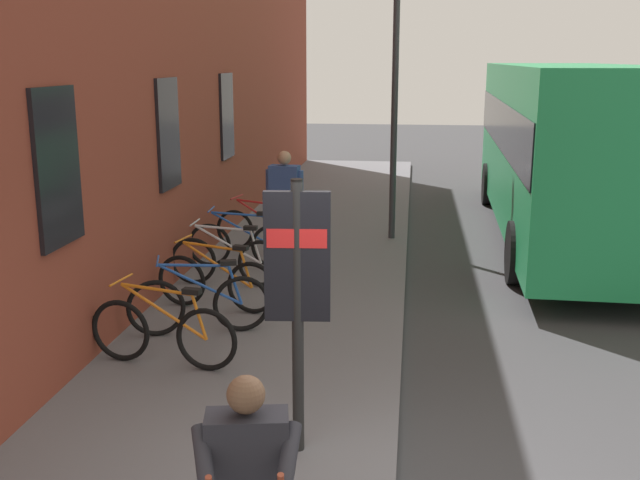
{
  "coord_description": "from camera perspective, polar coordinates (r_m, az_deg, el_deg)",
  "views": [
    {
      "loc": [
        -5.12,
        -0.06,
        3.46
      ],
      "look_at": [
        3.56,
        1.01,
        1.35
      ],
      "focal_mm": 42.22,
      "sensor_mm": 36.0,
      "label": 1
    }
  ],
  "objects": [
    {
      "name": "ground",
      "position": [
        11.68,
        11.37,
        -3.93
      ],
      "size": [
        60.0,
        60.0,
        0.0
      ],
      "primitive_type": "plane",
      "color": "#38383A"
    },
    {
      "name": "bicycle_by_door",
      "position": [
        11.4,
        -7.03,
        -1.53
      ],
      "size": [
        0.48,
        1.77,
        0.97
      ],
      "color": "black",
      "rests_on": "sidewalk_pavement"
    },
    {
      "name": "bicycle_mid_rack",
      "position": [
        9.46,
        -9.1,
        -4.78
      ],
      "size": [
        0.65,
        1.71,
        0.97
      ],
      "color": "black",
      "rests_on": "sidewalk_pavement"
    },
    {
      "name": "bicycle_under_window",
      "position": [
        12.38,
        -5.97,
        -0.29
      ],
      "size": [
        0.48,
        1.77,
        0.97
      ],
      "color": "black",
      "rests_on": "sidewalk_pavement"
    },
    {
      "name": "pedestrian_crossing_street",
      "position": [
        13.14,
        -2.7,
        3.73
      ],
      "size": [
        0.31,
        0.67,
        1.8
      ],
      "color": "#B2A599",
      "rests_on": "sidewalk_pavement"
    },
    {
      "name": "transit_info_sign",
      "position": [
        6.25,
        -1.73,
        -2.62
      ],
      "size": [
        0.13,
        0.55,
        2.4
      ],
      "color": "black",
      "rests_on": "sidewalk_pavement"
    },
    {
      "name": "city_bus",
      "position": [
        15.39,
        18.18,
        7.16
      ],
      "size": [
        10.57,
        2.87,
        3.35
      ],
      "color": "#1E8C4C",
      "rests_on": "ground"
    },
    {
      "name": "tourist_with_hotdogs",
      "position": [
        4.5,
        -5.49,
        -17.65
      ],
      "size": [
        0.62,
        0.62,
        1.64
      ],
      "color": "brown",
      "rests_on": "sidewalk_pavement"
    },
    {
      "name": "bicycle_far_end",
      "position": [
        10.32,
        -7.82,
        -3.18
      ],
      "size": [
        0.53,
        1.75,
        0.97
      ],
      "color": "black",
      "rests_on": "sidewalk_pavement"
    },
    {
      "name": "sidewalk_pavement",
      "position": [
        13.67,
        -0.77,
        -0.83
      ],
      "size": [
        24.0,
        3.5,
        0.12
      ],
      "primitive_type": "cube",
      "color": "slate",
      "rests_on": "ground"
    },
    {
      "name": "bicycle_nearest_sign",
      "position": [
        13.32,
        -4.39,
        0.74
      ],
      "size": [
        0.55,
        1.74,
        0.97
      ],
      "color": "black",
      "rests_on": "sidewalk_pavement"
    },
    {
      "name": "street_lamp",
      "position": [
        14.08,
        5.73,
        12.64
      ],
      "size": [
        0.28,
        0.28,
        5.28
      ],
      "color": "#333338",
      "rests_on": "sidewalk_pavement"
    },
    {
      "name": "bicycle_leaning_wall",
      "position": [
        8.57,
        -11.79,
        -6.88
      ],
      "size": [
        0.48,
        1.76,
        0.97
      ],
      "color": "black",
      "rests_on": "sidewalk_pavement"
    }
  ]
}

